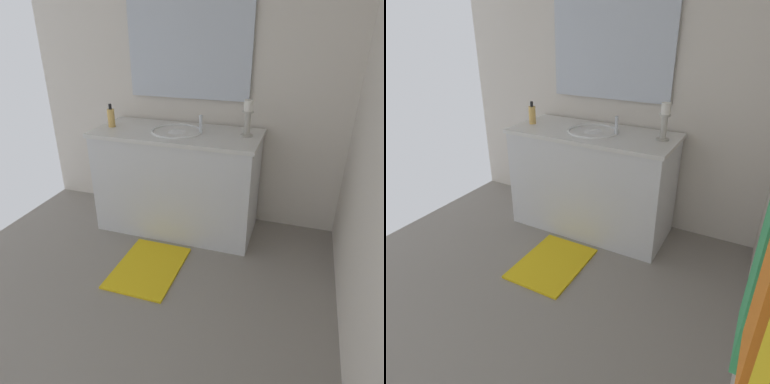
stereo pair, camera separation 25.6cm
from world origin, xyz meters
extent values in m
cube|color=gray|center=(0.00, 0.00, -0.01)|extent=(3.00, 2.68, 0.02)
cube|color=silver|center=(-1.50, 0.00, 1.23)|extent=(0.04, 2.68, 2.45)
cube|color=silver|center=(-1.18, 0.06, 0.40)|extent=(0.55, 1.26, 0.80)
cube|color=silver|center=(-1.18, 0.06, 0.82)|extent=(0.58, 1.29, 0.03)
sphere|color=black|center=(-1.28, -0.58, 0.44)|extent=(0.02, 0.02, 0.02)
sphere|color=black|center=(-1.08, -0.58, 0.44)|extent=(0.02, 0.02, 0.02)
ellipsoid|color=white|center=(-1.18, 0.06, 0.78)|extent=(0.38, 0.30, 0.11)
torus|color=white|center=(-1.18, 0.06, 0.84)|extent=(0.40, 0.40, 0.02)
cylinder|color=silver|center=(-1.18, 0.25, 0.90)|extent=(0.02, 0.02, 0.14)
cube|color=silver|center=(-1.46, 0.06, 1.39)|extent=(0.02, 0.99, 0.71)
cylinder|color=#B7B2A5|center=(-1.22, 0.58, 0.84)|extent=(0.09, 0.09, 0.01)
cylinder|color=#B7B2A5|center=(-1.22, 0.58, 0.92)|extent=(0.04, 0.04, 0.17)
cylinder|color=#B7B2A5|center=(-1.22, 0.58, 1.01)|extent=(0.08, 0.08, 0.01)
cylinder|color=white|center=(-1.22, 0.58, 1.06)|extent=(0.06, 0.06, 0.08)
cylinder|color=#E5B259|center=(-1.15, -0.49, 0.90)|extent=(0.06, 0.06, 0.14)
cylinder|color=black|center=(-1.15, -0.49, 0.99)|extent=(0.02, 0.02, 0.04)
cube|color=yellow|center=(-0.55, 0.06, 0.01)|extent=(0.60, 0.44, 0.02)
camera|label=1|loc=(1.24, 0.97, 1.57)|focal=32.40mm
camera|label=2|loc=(1.14, 1.21, 1.57)|focal=32.40mm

